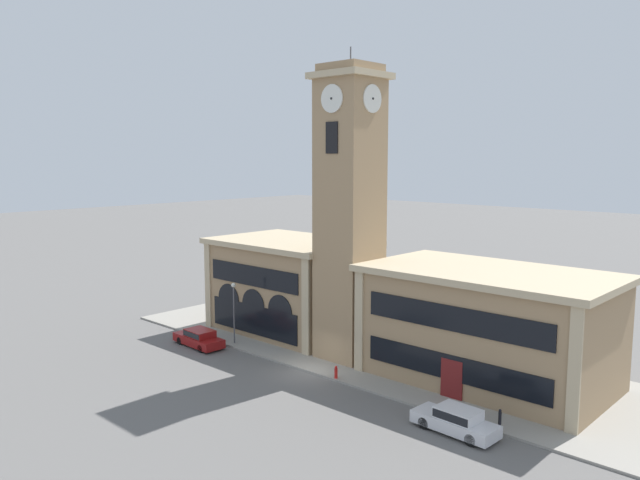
{
  "coord_description": "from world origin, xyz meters",
  "views": [
    {
      "loc": [
        29.34,
        -30.41,
        15.02
      ],
      "look_at": [
        -1.16,
        2.53,
        9.08
      ],
      "focal_mm": 35.0,
      "sensor_mm": 36.0,
      "label": 1
    }
  ],
  "objects": [
    {
      "name": "town_hall_right_wing",
      "position": [
        10.05,
        6.87,
        3.87
      ],
      "size": [
        16.3,
        9.44,
        7.69
      ],
      "color": "#9E7F5B",
      "rests_on": "ground_plane"
    },
    {
      "name": "street_lamp",
      "position": [
        -8.94,
        0.74,
        3.47
      ],
      "size": [
        0.36,
        0.36,
        4.95
      ],
      "color": "#4C4C51",
      "rests_on": "sidewalk_kerb"
    },
    {
      "name": "fire_hydrant",
      "position": [
        2.47,
        0.21,
        0.57
      ],
      "size": [
        0.22,
        0.22,
        0.87
      ],
      "color": "red",
      "rests_on": "sidewalk_kerb"
    },
    {
      "name": "town_hall_left_wing",
      "position": [
        -8.6,
        6.86,
        4.04
      ],
      "size": [
        13.4,
        9.44,
        8.02
      ],
      "color": "#9E7F5B",
      "rests_on": "ground_plane"
    },
    {
      "name": "clock_tower",
      "position": [
        0.0,
        4.47,
        10.87
      ],
      "size": [
        4.59,
        4.59,
        22.83
      ],
      "color": "#9E7F5B",
      "rests_on": "ground_plane"
    },
    {
      "name": "parked_car_mid",
      "position": [
        12.71,
        -1.46,
        0.76
      ],
      "size": [
        4.91,
        2.01,
        1.47
      ],
      "rotation": [
        0.0,
        0.0,
        3.09
      ],
      "color": "silver",
      "rests_on": "ground_plane"
    },
    {
      "name": "sidewalk_kerb",
      "position": [
        0.0,
        6.64,
        0.07
      ],
      "size": [
        43.7,
        13.27,
        0.15
      ],
      "color": "gray",
      "rests_on": "ground_plane"
    },
    {
      "name": "ground_plane",
      "position": [
        0.0,
        0.0,
        0.0
      ],
      "size": [
        300.0,
        300.0,
        0.0
      ],
      "primitive_type": "plane",
      "color": "#605E5B"
    },
    {
      "name": "bollard",
      "position": [
        14.28,
        0.55,
        0.67
      ],
      "size": [
        0.18,
        0.18,
        1.06
      ],
      "color": "black",
      "rests_on": "sidewalk_kerb"
    },
    {
      "name": "parked_car_near",
      "position": [
        -10.68,
        -1.46,
        0.73
      ],
      "size": [
        4.9,
        2.04,
        1.4
      ],
      "rotation": [
        0.0,
        0.0,
        3.09
      ],
      "color": "maroon",
      "rests_on": "ground_plane"
    }
  ]
}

